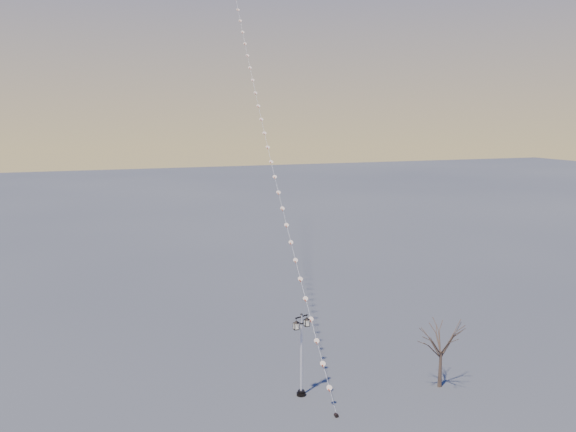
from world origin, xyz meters
name	(u,v)px	position (x,y,z in m)	size (l,w,h in m)	color
ground	(319,408)	(0.00, 0.00, 0.00)	(300.00, 300.00, 0.00)	#484A49
street_lamp	(301,350)	(-0.34, 1.63, 2.55)	(1.12, 0.69, 4.61)	black
bare_tree	(441,342)	(7.30, -0.02, 2.62)	(2.28, 2.28, 3.78)	#4D3A2C
kite_train	(252,52)	(3.04, 21.42, 20.06)	(5.77, 45.80, 40.33)	black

